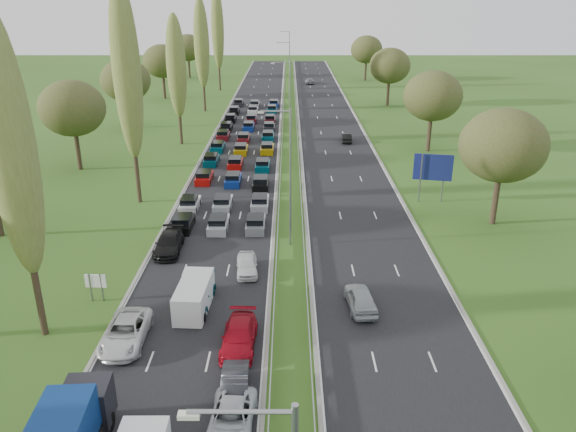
{
  "coord_description": "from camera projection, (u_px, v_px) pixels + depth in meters",
  "views": [
    {
      "loc": [
        4.35,
        -2.11,
        20.54
      ],
      "look_at": [
        4.29,
        46.07,
        1.5
      ],
      "focal_mm": 35.0,
      "sensor_mm": 36.0,
      "label": 1
    }
  ],
  "objects": [
    {
      "name": "near_car_7",
      "position": [
        196.0,
        296.0,
        39.55
      ],
      "size": [
        2.43,
        5.35,
        1.52
      ],
      "primitive_type": "imported",
      "rotation": [
        0.0,
        0.0,
        -0.06
      ],
      "color": "#054150",
      "rests_on": "near_carriageway"
    },
    {
      "name": "woodland_right",
      "position": [
        449.0,
        107.0,
        68.67
      ],
      "size": [
        8.0,
        153.0,
        11.1
      ],
      "color": "#2D2116",
      "rests_on": "ground"
    },
    {
      "name": "far_carriageway",
      "position": [
        334.0,
        138.0,
        86.23
      ],
      "size": [
        10.5,
        215.0,
        0.04
      ],
      "primitive_type": "cube",
      "color": "black",
      "rests_on": "ground"
    },
    {
      "name": "woodland_left",
      "position": [
        62.0,
        114.0,
        64.97
      ],
      "size": [
        8.0,
        166.0,
        11.1
      ],
      "color": "#2D2116",
      "rests_on": "ground"
    },
    {
      "name": "near_car_11",
      "position": [
        239.0,
        336.0,
        34.86
      ],
      "size": [
        2.24,
        5.15,
        1.48
      ],
      "primitive_type": "imported",
      "rotation": [
        0.0,
        0.0,
        -0.03
      ],
      "color": "#9C0917",
      "rests_on": "near_carriageway"
    },
    {
      "name": "direction_sign",
      "position": [
        433.0,
        169.0,
        58.47
      ],
      "size": [
        3.94,
        0.9,
        5.2
      ],
      "color": "gray",
      "rests_on": "ground"
    },
    {
      "name": "white_van_rear",
      "position": [
        195.0,
        295.0,
        39.13
      ],
      "size": [
        2.01,
        5.12,
        2.06
      ],
      "rotation": [
        0.0,
        0.0,
        -0.05
      ],
      "color": "white",
      "rests_on": "near_carriageway"
    },
    {
      "name": "near_car_12",
      "position": [
        247.0,
        265.0,
        44.26
      ],
      "size": [
        1.96,
        4.16,
        1.38
      ],
      "primitive_type": "imported",
      "rotation": [
        0.0,
        0.0,
        0.08
      ],
      "color": "silver",
      "rests_on": "near_carriageway"
    },
    {
      "name": "ground",
      "position": [
        290.0,
        142.0,
        83.92
      ],
      "size": [
        260.0,
        260.0,
        0.0
      ],
      "primitive_type": "plane",
      "color": "#305019",
      "rests_on": "ground"
    },
    {
      "name": "central_reservation",
      "position": [
        290.0,
        135.0,
        86.04
      ],
      "size": [
        2.36,
        215.0,
        0.32
      ],
      "color": "gray",
      "rests_on": "ground"
    },
    {
      "name": "info_sign",
      "position": [
        96.0,
        284.0,
        39.92
      ],
      "size": [
        1.5,
        0.16,
        2.1
      ],
      "color": "gray",
      "rests_on": "ground"
    },
    {
      "name": "traffic_queue_fill",
      "position": [
        243.0,
        144.0,
        81.3
      ],
      "size": [
        8.96,
        67.01,
        0.8
      ],
      "color": "black",
      "rests_on": "ground"
    },
    {
      "name": "far_car_1",
      "position": [
        347.0,
        138.0,
        83.74
      ],
      "size": [
        1.59,
        4.03,
        1.31
      ],
      "primitive_type": "imported",
      "rotation": [
        0.0,
        0.0,
        3.09
      ],
      "color": "black",
      "rests_on": "far_carriageway"
    },
    {
      "name": "near_carriageway",
      "position": [
        246.0,
        138.0,
        86.25
      ],
      "size": [
        10.5,
        215.0,
        0.04
      ],
      "primitive_type": "cube",
      "color": "black",
      "rests_on": "ground"
    },
    {
      "name": "far_car_0",
      "position": [
        361.0,
        298.0,
        39.17
      ],
      "size": [
        2.18,
        4.65,
        1.54
      ],
      "primitive_type": "imported",
      "rotation": [
        0.0,
        0.0,
        3.22
      ],
      "color": "#A1A7AA",
      "rests_on": "far_carriageway"
    },
    {
      "name": "poplar_row",
      "position": [
        159.0,
        67.0,
        68.38
      ],
      "size": [
        2.8,
        127.8,
        22.44
      ],
      "color": "#2D2116",
      "rests_on": "ground"
    },
    {
      "name": "near_car_2",
      "position": [
        126.0,
        332.0,
        35.26
      ],
      "size": [
        2.57,
        5.47,
        1.51
      ],
      "primitive_type": "imported",
      "rotation": [
        0.0,
        0.0,
        0.01
      ],
      "color": "silver",
      "rests_on": "near_carriageway"
    },
    {
      "name": "lamp_columns",
      "position": [
        290.0,
        104.0,
        79.85
      ],
      "size": [
        0.18,
        140.18,
        12.0
      ],
      "color": "gray",
      "rests_on": "ground"
    },
    {
      "name": "near_car_10",
      "position": [
        231.0,
        420.0,
        28.13
      ],
      "size": [
        2.49,
        4.97,
        1.35
      ],
      "primitive_type": "imported",
      "rotation": [
        0.0,
        0.0,
        -0.05
      ],
      "color": "#B0B7BA",
      "rests_on": "near_carriageway"
    },
    {
      "name": "near_car_9",
      "position": [
        235.0,
        387.0,
        30.43
      ],
      "size": [
        1.65,
        4.27,
        1.39
      ],
      "primitive_type": "imported",
      "rotation": [
        0.0,
        0.0,
        0.04
      ],
      "color": "#212327",
      "rests_on": "near_carriageway"
    },
    {
      "name": "far_car_2",
      "position": [
        310.0,
        81.0,
        138.86
      ],
      "size": [
        2.18,
        4.69,
        1.3
      ],
      "primitive_type": "imported",
      "rotation": [
        0.0,
        0.0,
        3.14
      ],
      "color": "gray",
      "rests_on": "far_carriageway"
    },
    {
      "name": "near_car_3",
      "position": [
        169.0,
        243.0,
        47.89
      ],
      "size": [
        2.26,
        5.28,
        1.52
      ],
      "primitive_type": "imported",
      "rotation": [
        0.0,
        0.0,
        0.03
      ],
      "color": "black",
      "rests_on": "near_carriageway"
    }
  ]
}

